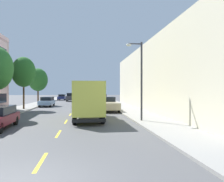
{
  "coord_description": "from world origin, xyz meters",
  "views": [
    {
      "loc": [
        1.6,
        -6.0,
        2.59
      ],
      "look_at": [
        5.92,
        29.05,
        2.44
      ],
      "focal_mm": 34.47,
      "sensor_mm": 36.0,
      "label": 1
    }
  ],
  "objects_px": {
    "street_tree_farthest": "(38,80)",
    "delivery_box_truck": "(88,99)",
    "parked_wagon_navy": "(62,97)",
    "parked_pickup_champagne": "(109,104)",
    "parked_suv_black": "(101,99)",
    "moving_charcoal_sedan": "(71,97)",
    "street_tree_third": "(24,72)",
    "parked_wagon_sky": "(47,101)",
    "street_lamp": "(140,75)",
    "parked_pickup_red": "(96,96)"
  },
  "relations": [
    {
      "from": "street_tree_farthest",
      "to": "delivery_box_truck",
      "type": "distance_m",
      "value": 20.77
    },
    {
      "from": "delivery_box_truck",
      "to": "parked_wagon_navy",
      "type": "bearing_deg",
      "value": 99.34
    },
    {
      "from": "parked_wagon_navy",
      "to": "street_tree_farthest",
      "type": "bearing_deg",
      "value": -95.64
    },
    {
      "from": "parked_wagon_navy",
      "to": "parked_pickup_champagne",
      "type": "bearing_deg",
      "value": -73.77
    },
    {
      "from": "parked_suv_black",
      "to": "moving_charcoal_sedan",
      "type": "xyz_separation_m",
      "value": [
        -6.1,
        13.21,
        0.0
      ]
    },
    {
      "from": "street_tree_third",
      "to": "delivery_box_truck",
      "type": "height_order",
      "value": "street_tree_third"
    },
    {
      "from": "parked_wagon_navy",
      "to": "parked_suv_black",
      "type": "bearing_deg",
      "value": -65.35
    },
    {
      "from": "parked_wagon_sky",
      "to": "street_tree_farthest",
      "type": "bearing_deg",
      "value": 126.55
    },
    {
      "from": "street_lamp",
      "to": "moving_charcoal_sedan",
      "type": "distance_m",
      "value": 35.09
    },
    {
      "from": "parked_pickup_red",
      "to": "parked_wagon_sky",
      "type": "xyz_separation_m",
      "value": [
        -8.89,
        -24.76,
        -0.02
      ]
    },
    {
      "from": "street_tree_farthest",
      "to": "parked_pickup_champagne",
      "type": "height_order",
      "value": "street_tree_farthest"
    },
    {
      "from": "delivery_box_truck",
      "to": "moving_charcoal_sedan",
      "type": "xyz_separation_m",
      "value": [
        -3.6,
        32.32,
        -0.88
      ]
    },
    {
      "from": "street_tree_farthest",
      "to": "parked_wagon_navy",
      "type": "xyz_separation_m",
      "value": [
        1.91,
        19.35,
        -3.54
      ]
    },
    {
      "from": "street_tree_farthest",
      "to": "moving_charcoal_sedan",
      "type": "relative_size",
      "value": 1.28
    },
    {
      "from": "delivery_box_truck",
      "to": "parked_pickup_champagne",
      "type": "relative_size",
      "value": 1.42
    },
    {
      "from": "parked_wagon_sky",
      "to": "parked_pickup_red",
      "type": "bearing_deg",
      "value": 70.25
    },
    {
      "from": "parked_pickup_red",
      "to": "parked_suv_black",
      "type": "relative_size",
      "value": 1.1
    },
    {
      "from": "street_tree_third",
      "to": "parked_wagon_navy",
      "type": "distance_m",
      "value": 28.22
    },
    {
      "from": "street_tree_farthest",
      "to": "parked_pickup_champagne",
      "type": "xyz_separation_m",
      "value": [
        10.84,
        -11.33,
        -3.52
      ]
    },
    {
      "from": "delivery_box_truck",
      "to": "parked_wagon_navy",
      "type": "xyz_separation_m",
      "value": [
        -6.29,
        38.26,
        -1.06
      ]
    },
    {
      "from": "parked_pickup_red",
      "to": "moving_charcoal_sedan",
      "type": "relative_size",
      "value": 1.1
    },
    {
      "from": "street_tree_third",
      "to": "street_tree_farthest",
      "type": "relative_size",
      "value": 1.1
    },
    {
      "from": "street_tree_farthest",
      "to": "parked_pickup_champagne",
      "type": "relative_size",
      "value": 1.15
    },
    {
      "from": "parked_pickup_champagne",
      "to": "parked_wagon_navy",
      "type": "relative_size",
      "value": 1.13
    },
    {
      "from": "street_tree_farthest",
      "to": "street_lamp",
      "type": "distance_m",
      "value": 24.1
    },
    {
      "from": "street_lamp",
      "to": "parked_wagon_sky",
      "type": "distance_m",
      "value": 21.08
    },
    {
      "from": "street_tree_third",
      "to": "parked_wagon_navy",
      "type": "relative_size",
      "value": 1.44
    },
    {
      "from": "delivery_box_truck",
      "to": "parked_wagon_navy",
      "type": "distance_m",
      "value": 38.79
    },
    {
      "from": "street_tree_farthest",
      "to": "parked_wagon_sky",
      "type": "xyz_separation_m",
      "value": [
        1.94,
        -2.62,
        -3.54
      ]
    },
    {
      "from": "street_tree_farthest",
      "to": "parked_pickup_red",
      "type": "height_order",
      "value": "street_tree_farthest"
    },
    {
      "from": "parked_pickup_red",
      "to": "parked_wagon_sky",
      "type": "distance_m",
      "value": 26.3
    },
    {
      "from": "street_lamp",
      "to": "delivery_box_truck",
      "type": "bearing_deg",
      "value": 156.69
    },
    {
      "from": "street_tree_third",
      "to": "parked_wagon_sky",
      "type": "distance_m",
      "value": 7.45
    },
    {
      "from": "street_lamp",
      "to": "parked_pickup_red",
      "type": "distance_m",
      "value": 42.97
    },
    {
      "from": "parked_wagon_navy",
      "to": "street_tree_third",
      "type": "bearing_deg",
      "value": -93.92
    },
    {
      "from": "street_lamp",
      "to": "parked_pickup_red",
      "type": "height_order",
      "value": "street_lamp"
    },
    {
      "from": "street_tree_farthest",
      "to": "parked_pickup_red",
      "type": "xyz_separation_m",
      "value": [
        10.82,
        22.14,
        -3.52
      ]
    },
    {
      "from": "parked_pickup_red",
      "to": "street_tree_farthest",
      "type": "bearing_deg",
      "value": -116.05
    },
    {
      "from": "street_tree_farthest",
      "to": "moving_charcoal_sedan",
      "type": "distance_m",
      "value": 14.57
    },
    {
      "from": "moving_charcoal_sedan",
      "to": "parked_suv_black",
      "type": "bearing_deg",
      "value": -65.22
    },
    {
      "from": "street_tree_third",
      "to": "parked_suv_black",
      "type": "bearing_deg",
      "value": 39.13
    },
    {
      "from": "parked_wagon_sky",
      "to": "street_lamp",
      "type": "bearing_deg",
      "value": -60.09
    },
    {
      "from": "parked_pickup_red",
      "to": "parked_suv_black",
      "type": "xyz_separation_m",
      "value": [
        -0.13,
        -21.94,
        0.16
      ]
    },
    {
      "from": "street_lamp",
      "to": "parked_suv_black",
      "type": "relative_size",
      "value": 1.32
    },
    {
      "from": "street_tree_third",
      "to": "street_tree_farthest",
      "type": "height_order",
      "value": "street_tree_third"
    },
    {
      "from": "street_tree_third",
      "to": "parked_pickup_red",
      "type": "xyz_separation_m",
      "value": [
        10.82,
        30.64,
        -4.11
      ]
    },
    {
      "from": "street_lamp",
      "to": "delivery_box_truck",
      "type": "xyz_separation_m",
      "value": [
        -4.14,
        1.78,
        -1.98
      ]
    },
    {
      "from": "street_tree_third",
      "to": "parked_wagon_sky",
      "type": "xyz_separation_m",
      "value": [
        1.94,
        5.88,
        -4.13
      ]
    },
    {
      "from": "street_tree_farthest",
      "to": "delivery_box_truck",
      "type": "relative_size",
      "value": 0.81
    },
    {
      "from": "street_tree_farthest",
      "to": "parked_suv_black",
      "type": "height_order",
      "value": "street_tree_farthest"
    }
  ]
}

